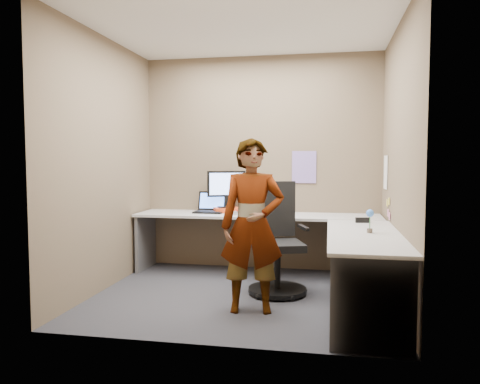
% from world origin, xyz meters
% --- Properties ---
extents(ground, '(3.00, 3.00, 0.00)m').
position_xyz_m(ground, '(0.00, 0.00, 0.00)').
color(ground, '#2B2A30').
rests_on(ground, ground).
extents(wall_back, '(3.00, 0.00, 3.00)m').
position_xyz_m(wall_back, '(0.00, 1.30, 1.35)').
color(wall_back, brown).
rests_on(wall_back, ground).
extents(wall_right, '(0.00, 2.70, 2.70)m').
position_xyz_m(wall_right, '(1.50, 0.00, 1.35)').
color(wall_right, brown).
rests_on(wall_right, ground).
extents(wall_left, '(0.00, 2.70, 2.70)m').
position_xyz_m(wall_left, '(-1.50, 0.00, 1.35)').
color(wall_left, brown).
rests_on(wall_left, ground).
extents(ceiling, '(3.00, 3.00, 0.00)m').
position_xyz_m(ceiling, '(0.00, 0.00, 2.70)').
color(ceiling, white).
rests_on(ceiling, wall_back).
extents(desk, '(2.98, 2.58, 0.73)m').
position_xyz_m(desk, '(0.44, 0.39, 0.59)').
color(desk, '#BABABA').
rests_on(desk, ground).
extents(paper_ream, '(0.37, 0.33, 0.06)m').
position_xyz_m(paper_ream, '(-0.41, 1.10, 0.76)').
color(paper_ream, red).
rests_on(paper_ream, desk).
extents(monitor, '(0.46, 0.24, 0.46)m').
position_xyz_m(monitor, '(-0.41, 1.12, 1.06)').
color(monitor, black).
rests_on(monitor, paper_ream).
extents(laptop, '(0.37, 0.32, 0.26)m').
position_xyz_m(laptop, '(-0.61, 1.07, 0.80)').
color(laptop, black).
rests_on(laptop, desk).
extents(trackball_mouse, '(0.12, 0.08, 0.07)m').
position_xyz_m(trackball_mouse, '(-0.21, 0.85, 0.76)').
color(trackball_mouse, '#B7B7BC').
rests_on(trackball_mouse, desk).
extents(origami, '(0.10, 0.10, 0.06)m').
position_xyz_m(origami, '(-0.01, 0.93, 0.76)').
color(origami, white).
rests_on(origami, desk).
extents(stapler, '(0.15, 0.06, 0.05)m').
position_xyz_m(stapler, '(1.21, 0.43, 0.76)').
color(stapler, black).
rests_on(stapler, desk).
extents(flower, '(0.07, 0.07, 0.22)m').
position_xyz_m(flower, '(1.23, -0.27, 0.87)').
color(flower, brown).
rests_on(flower, desk).
extents(calendar_purple, '(0.30, 0.01, 0.40)m').
position_xyz_m(calendar_purple, '(0.55, 1.29, 1.30)').
color(calendar_purple, '#846BB7').
rests_on(calendar_purple, wall_back).
extents(calendar_white, '(0.01, 0.28, 0.38)m').
position_xyz_m(calendar_white, '(1.49, 0.90, 1.25)').
color(calendar_white, white).
rests_on(calendar_white, wall_right).
extents(sticky_note_a, '(0.01, 0.07, 0.07)m').
position_xyz_m(sticky_note_a, '(1.49, 0.55, 0.95)').
color(sticky_note_a, '#F2E059').
rests_on(sticky_note_a, wall_right).
extents(sticky_note_b, '(0.01, 0.07, 0.07)m').
position_xyz_m(sticky_note_b, '(1.49, 0.60, 0.82)').
color(sticky_note_b, pink).
rests_on(sticky_note_b, wall_right).
extents(sticky_note_c, '(0.01, 0.07, 0.07)m').
position_xyz_m(sticky_note_c, '(1.49, 0.48, 0.80)').
color(sticky_note_c, pink).
rests_on(sticky_note_c, wall_right).
extents(sticky_note_d, '(0.01, 0.07, 0.07)m').
position_xyz_m(sticky_note_d, '(1.49, 0.70, 0.92)').
color(sticky_note_d, '#F2E059').
rests_on(sticky_note_d, wall_right).
extents(office_chair, '(0.66, 0.64, 1.14)m').
position_xyz_m(office_chair, '(0.32, 0.21, 0.47)').
color(office_chair, black).
rests_on(office_chair, ground).
extents(person, '(0.63, 0.47, 1.59)m').
position_xyz_m(person, '(0.17, -0.44, 0.79)').
color(person, '#999399').
rests_on(person, ground).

